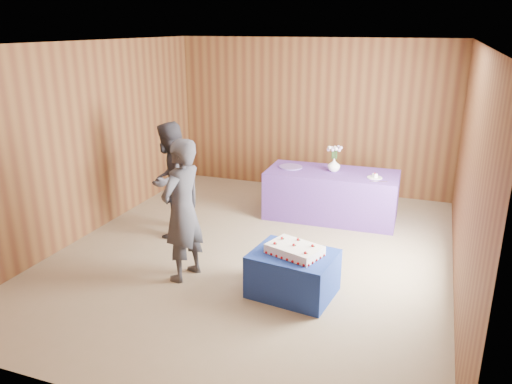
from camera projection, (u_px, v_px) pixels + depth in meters
The scene contains 13 objects.
ground at pixel (254, 253), 6.68m from camera, with size 6.00×6.00×0.00m, color #85735C.
room_shell at pixel (254, 119), 6.11m from camera, with size 5.04×6.04×2.72m.
cake_table at pixel (293, 274), 5.59m from camera, with size 0.90×0.70×0.50m, color navy.
serving_table at pixel (331, 195), 7.79m from camera, with size 2.00×0.90×0.75m, color #643592.
sheet_cake at pixel (295, 250), 5.48m from camera, with size 0.69×0.57×0.14m.
vase at pixel (334, 165), 7.67m from camera, with size 0.19×0.19×0.20m, color white.
flower_spray at pixel (335, 149), 7.59m from camera, with size 0.24×0.24×0.18m.
platter at pixel (291, 167), 7.90m from camera, with size 0.37×0.37×0.02m, color #6D53A6.
plate at pixel (375, 178), 7.36m from camera, with size 0.22×0.22×0.01m, color white.
cake_slice at pixel (375, 175), 7.35m from camera, with size 0.08×0.08×0.08m.
knife at pixel (378, 181), 7.19m from camera, with size 0.26×0.02×0.00m, color silver.
guest_left at pixel (182, 211), 5.78m from camera, with size 0.62×0.41×1.71m, color #35353E.
guest_right at pixel (170, 180), 7.03m from camera, with size 0.80×0.62×1.64m, color #33323D.
Camera 1 is at (2.11, -5.70, 2.90)m, focal length 35.00 mm.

